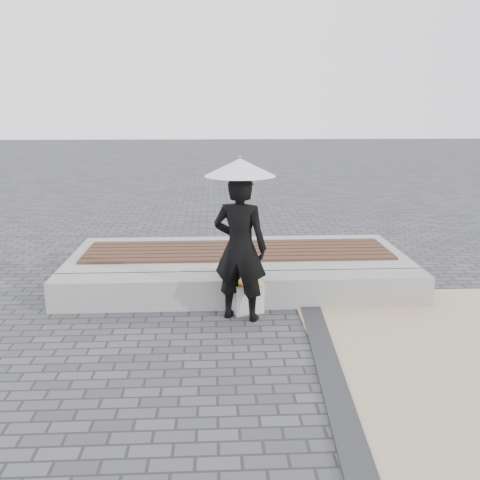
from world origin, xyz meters
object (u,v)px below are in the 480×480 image
object	(u,v)px
seating_ledge	(242,290)
parasol	(240,167)
canvas_tote	(248,299)
woman	(240,248)
handbag	(234,267)

from	to	relation	value
seating_ledge	parasol	world-z (taller)	parasol
seating_ledge	canvas_tote	size ratio (longest dim) A/B	12.49
canvas_tote	woman	bearing A→B (deg)	-148.51
canvas_tote	parasol	bearing A→B (deg)	-148.51
parasol	woman	bearing A→B (deg)	0.00
woman	handbag	bearing A→B (deg)	-64.29
seating_ledge	canvas_tote	world-z (taller)	same
woman	parasol	world-z (taller)	parasol
woman	canvas_tote	size ratio (longest dim) A/B	4.51
woman	handbag	distance (m)	0.59
seating_ledge	woman	size ratio (longest dim) A/B	2.77
seating_ledge	parasol	distance (m)	1.74
handbag	parasol	bearing A→B (deg)	-99.84
seating_ledge	canvas_tote	bearing A→B (deg)	-79.63
woman	canvas_tote	world-z (taller)	woman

